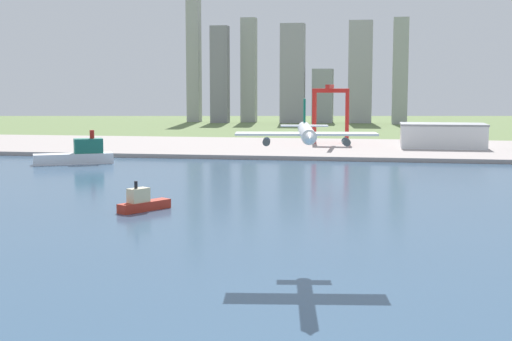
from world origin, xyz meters
The scene contains 9 objects.
ground_plane centered at (0.00, 300.00, 0.00)m, with size 2400.00×2400.00×0.00m, color #637A46.
water_bay centered at (0.00, 240.00, 0.07)m, with size 840.00×360.00×0.15m, color #385675.
industrial_pier centered at (0.00, 490.00, 1.25)m, with size 840.00×140.00×2.50m, color #A39792.
airplane_landing centered at (18.91, 178.46, 31.79)m, with size 33.49×37.23×10.53m.
ferry_boat centered at (-124.57, 383.01, 5.07)m, with size 41.46×28.45×18.06m.
tugboat_small centered at (-43.27, 246.29, 3.02)m, with size 14.63×19.39×10.43m.
port_crane_red centered at (2.64, 512.97, 31.65)m, with size 24.83×47.41×40.18m.
warehouse_main centered at (75.72, 491.44, 10.29)m, with size 53.58×29.32×15.54m.
distant_skyline centered at (-48.94, 830.53, 55.69)m, with size 245.93×38.62×156.88m.
Camera 1 is at (35.36, 10.07, 42.85)m, focal length 51.58 mm.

